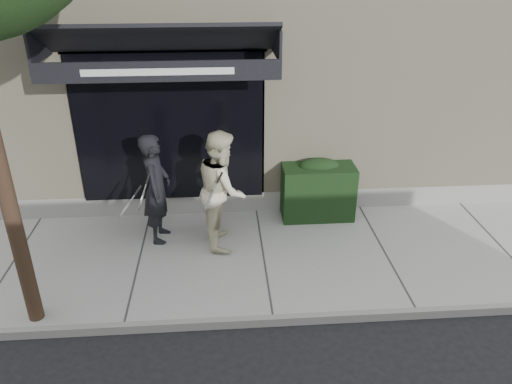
{
  "coord_description": "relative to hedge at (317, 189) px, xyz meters",
  "views": [
    {
      "loc": [
        -0.63,
        -6.81,
        4.65
      ],
      "look_at": [
        -0.07,
        0.6,
        0.96
      ],
      "focal_mm": 35.0,
      "sensor_mm": 36.0,
      "label": 1
    }
  ],
  "objects": [
    {
      "name": "sidewalk",
      "position": [
        -1.1,
        -1.25,
        -0.6
      ],
      "size": [
        20.0,
        3.0,
        0.12
      ],
      "primitive_type": "cube",
      "color": "#A1A19C",
      "rests_on": "ground"
    },
    {
      "name": "pedestrian_front",
      "position": [
        -2.81,
        -0.61,
        0.4
      ],
      "size": [
        0.84,
        0.89,
        1.88
      ],
      "color": "black",
      "rests_on": "sidewalk"
    },
    {
      "name": "building_facade",
      "position": [
        -1.11,
        3.71,
        2.08
      ],
      "size": [
        14.3,
        8.04,
        5.64
      ],
      "color": "beige",
      "rests_on": "ground"
    },
    {
      "name": "hedge",
      "position": [
        0.0,
        0.0,
        0.0
      ],
      "size": [
        1.3,
        0.7,
        1.14
      ],
      "color": "black",
      "rests_on": "sidewalk"
    },
    {
      "name": "ground",
      "position": [
        -1.1,
        -1.25,
        -0.66
      ],
      "size": [
        80.0,
        80.0,
        0.0
      ],
      "primitive_type": "plane",
      "color": "black",
      "rests_on": "ground"
    },
    {
      "name": "pedestrian_back",
      "position": [
        -1.73,
        -0.8,
        0.45
      ],
      "size": [
        0.78,
        0.99,
        1.98
      ],
      "color": "beige",
      "rests_on": "sidewalk"
    },
    {
      "name": "curb",
      "position": [
        -1.1,
        -2.8,
        -0.59
      ],
      "size": [
        20.0,
        0.1,
        0.14
      ],
      "primitive_type": "cube",
      "color": "gray",
      "rests_on": "ground"
    }
  ]
}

